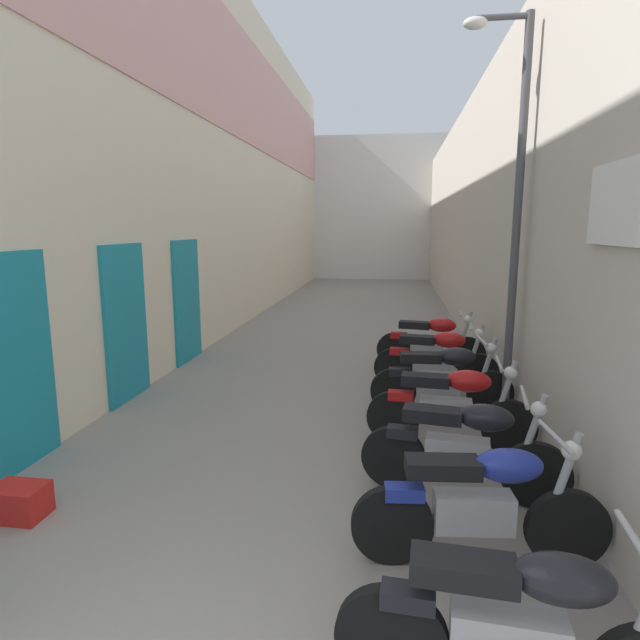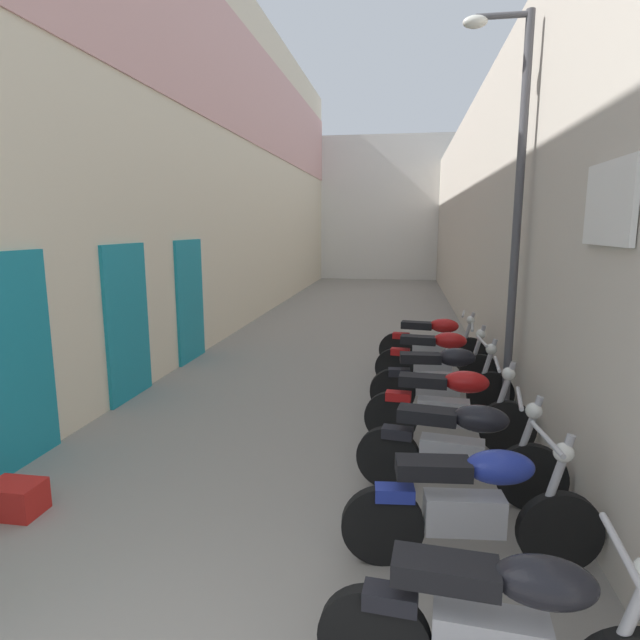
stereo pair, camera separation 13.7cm
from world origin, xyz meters
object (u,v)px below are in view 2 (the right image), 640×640
object	(u,v)px
motorcycle_fourth	(449,405)
street_lamp	(511,194)
motorcycle_seventh	(433,341)
motorcycle_sixth	(437,358)
motorcycle_nearest	(503,628)
plastic_crate	(15,499)
motorcycle_fifth	(442,378)
motorcycle_third	(459,446)
motorcycle_second	(473,503)

from	to	relation	value
motorcycle_fourth	street_lamp	xyz separation A→B (m)	(0.70, 1.02, 2.31)
motorcycle_seventh	street_lamp	distance (m)	3.31
motorcycle_sixth	motorcycle_seventh	xyz separation A→B (m)	(-0.00, 1.18, 0.00)
motorcycle_nearest	motorcycle_fourth	bearing A→B (deg)	90.00
motorcycle_seventh	plastic_crate	bearing A→B (deg)	-125.65
motorcycle_seventh	plastic_crate	xyz separation A→B (m)	(-3.77, -5.25, -0.36)
motorcycle_fourth	motorcycle_sixth	xyz separation A→B (m)	(-0.00, 2.11, 0.00)
motorcycle_fifth	motorcycle_sixth	bearing A→B (deg)	90.00
motorcycle_third	motorcycle_sixth	size ratio (longest dim) A/B	1.00
motorcycle_sixth	street_lamp	size ratio (longest dim) A/B	0.38
motorcycle_second	motorcycle_fifth	distance (m)	3.14
motorcycle_second	plastic_crate	xyz separation A→B (m)	(-3.77, 0.11, -0.36)
motorcycle_nearest	plastic_crate	distance (m)	4.00
motorcycle_fifth	street_lamp	xyz separation A→B (m)	(0.70, -0.04, 2.31)
motorcycle_seventh	motorcycle_sixth	bearing A→B (deg)	-90.00
motorcycle_fourth	plastic_crate	xyz separation A→B (m)	(-3.77, -1.97, -0.36)
motorcycle_fourth	motorcycle_seventh	distance (m)	3.28
motorcycle_second	street_lamp	bearing A→B (deg)	77.23
motorcycle_second	motorcycle_fourth	world-z (taller)	same
motorcycle_third	motorcycle_seventh	xyz separation A→B (m)	(-0.00, 4.38, 0.00)
motorcycle_fifth	motorcycle_seventh	world-z (taller)	same
motorcycle_third	motorcycle_fifth	distance (m)	2.16
street_lamp	motorcycle_sixth	bearing A→B (deg)	122.89
motorcycle_seventh	motorcycle_fourth	bearing A→B (deg)	-90.00
motorcycle_fifth	motorcycle_sixth	world-z (taller)	same
plastic_crate	street_lamp	world-z (taller)	street_lamp
motorcycle_second	motorcycle_seventh	bearing A→B (deg)	90.00
motorcycle_third	motorcycle_fourth	size ratio (longest dim) A/B	1.00
motorcycle_sixth	plastic_crate	distance (m)	5.56
motorcycle_second	motorcycle_third	xyz separation A→B (m)	(-0.00, 0.98, 0.00)
plastic_crate	motorcycle_third	bearing A→B (deg)	13.00
street_lamp	motorcycle_nearest	bearing A→B (deg)	-99.32
motorcycle_third	motorcycle_sixth	xyz separation A→B (m)	(0.00, 3.20, 0.00)
motorcycle_fifth	motorcycle_sixth	distance (m)	1.05
motorcycle_fifth	motorcycle_fourth	bearing A→B (deg)	-90.00
motorcycle_fifth	street_lamp	distance (m)	2.42
motorcycle_third	motorcycle_sixth	world-z (taller)	same
motorcycle_second	plastic_crate	size ratio (longest dim) A/B	4.20
motorcycle_nearest	motorcycle_sixth	bearing A→B (deg)	90.00
motorcycle_fourth	motorcycle_sixth	bearing A→B (deg)	90.00
motorcycle_nearest	motorcycle_third	xyz separation A→B (m)	(-0.00, 2.16, 0.00)
motorcycle_third	motorcycle_fifth	world-z (taller)	same
motorcycle_nearest	motorcycle_fifth	world-z (taller)	same
motorcycle_second	motorcycle_nearest	bearing A→B (deg)	-90.00
motorcycle_second	motorcycle_fourth	distance (m)	2.08
motorcycle_fourth	motorcycle_seventh	size ratio (longest dim) A/B	1.00
motorcycle_seventh	street_lamp	size ratio (longest dim) A/B	0.38
motorcycle_sixth	motorcycle_fifth	bearing A→B (deg)	-90.00
motorcycle_fourth	street_lamp	size ratio (longest dim) A/B	0.38
motorcycle_fifth	street_lamp	size ratio (longest dim) A/B	0.38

